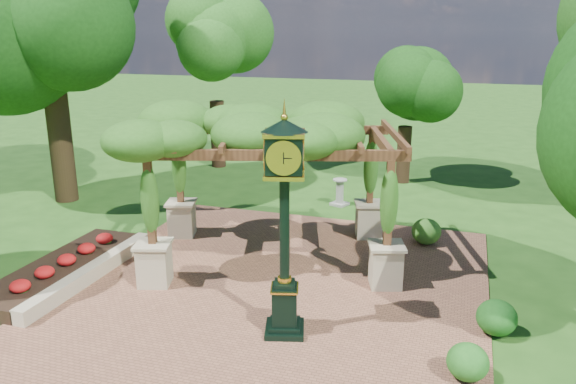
% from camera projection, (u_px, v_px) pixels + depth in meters
% --- Properties ---
extents(ground, '(120.00, 120.00, 0.00)m').
position_uv_depth(ground, '(254.00, 317.00, 12.44)').
color(ground, '#1E4714').
rests_on(ground, ground).
extents(brick_plaza, '(10.00, 12.00, 0.04)m').
position_uv_depth(brick_plaza, '(269.00, 297.00, 13.34)').
color(brick_plaza, brown).
rests_on(brick_plaza, ground).
extents(border_wall, '(0.35, 5.00, 0.40)m').
position_uv_depth(border_wall, '(91.00, 273.00, 14.18)').
color(border_wall, '#C6B793').
rests_on(border_wall, ground).
extents(flower_bed, '(1.50, 5.00, 0.36)m').
position_uv_depth(flower_bed, '(61.00, 270.00, 14.45)').
color(flower_bed, red).
rests_on(flower_bed, ground).
extents(pedestal_clock, '(1.11, 1.11, 4.58)m').
position_uv_depth(pedestal_clock, '(284.00, 209.00, 11.00)').
color(pedestal_clock, black).
rests_on(pedestal_clock, brick_plaza).
extents(pergola, '(7.52, 5.85, 4.16)m').
position_uv_depth(pergola, '(272.00, 138.00, 14.65)').
color(pergola, '#BFB28E').
rests_on(pergola, brick_plaza).
extents(sundial, '(0.69, 0.69, 0.97)m').
position_uv_depth(sundial, '(340.00, 194.00, 20.23)').
color(sundial, '#96968E').
rests_on(sundial, ground).
extents(shrub_front, '(0.95, 0.95, 0.68)m').
position_uv_depth(shrub_front, '(468.00, 362.00, 10.09)').
color(shrub_front, '#205E1B').
rests_on(shrub_front, brick_plaza).
extents(shrub_mid, '(0.98, 0.98, 0.75)m').
position_uv_depth(shrub_mid, '(497.00, 318.00, 11.58)').
color(shrub_mid, '#184F16').
rests_on(shrub_mid, brick_plaza).
extents(shrub_back, '(1.05, 1.05, 0.77)m').
position_uv_depth(shrub_back, '(426.00, 231.00, 16.48)').
color(shrub_back, '#33691E').
rests_on(shrub_back, brick_plaza).
extents(tree_west_far, '(3.49, 3.49, 7.82)m').
position_uv_depth(tree_west_far, '(215.00, 48.00, 24.64)').
color(tree_west_far, '#311F13').
rests_on(tree_west_far, ground).
extents(tree_north, '(3.03, 3.03, 6.04)m').
position_uv_depth(tree_north, '(408.00, 82.00, 22.28)').
color(tree_north, '#342215').
rests_on(tree_north, ground).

